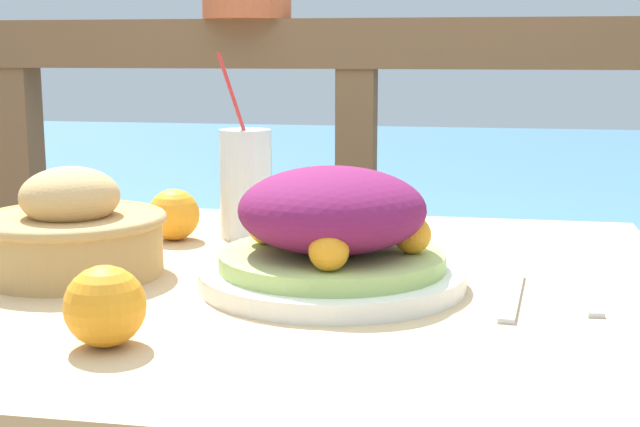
{
  "coord_description": "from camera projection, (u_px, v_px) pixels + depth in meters",
  "views": [
    {
      "loc": [
        0.23,
        -0.94,
        0.98
      ],
      "look_at": [
        0.05,
        0.08,
        0.79
      ],
      "focal_mm": 50.0,
      "sensor_mm": 36.0,
      "label": 1
    }
  ],
  "objects": [
    {
      "name": "fork",
      "position": [
        512.0,
        296.0,
        0.91
      ],
      "size": [
        0.03,
        0.18,
        0.0
      ],
      "color": "silver",
      "rests_on": "patio_table"
    },
    {
      "name": "drink_glass",
      "position": [
        246.0,
        183.0,
        1.19
      ],
      "size": [
        0.07,
        0.07,
        0.25
      ],
      "color": "silver",
      "rests_on": "patio_table"
    },
    {
      "name": "salad_plate",
      "position": [
        332.0,
        235.0,
        0.95
      ],
      "size": [
        0.29,
        0.29,
        0.13
      ],
      "color": "white",
      "rests_on": "patio_table"
    },
    {
      "name": "railing_fence",
      "position": [
        356.0,
        193.0,
        1.68
      ],
      "size": [
        2.8,
        0.08,
        1.04
      ],
      "color": "brown",
      "rests_on": "ground_plane"
    },
    {
      "name": "orange_near_basket",
      "position": [
        174.0,
        215.0,
        1.18
      ],
      "size": [
        0.07,
        0.07,
        0.07
      ],
      "color": "orange",
      "rests_on": "patio_table"
    },
    {
      "name": "bread_basket",
      "position": [
        72.0,
        232.0,
        1.0
      ],
      "size": [
        0.21,
        0.21,
        0.12
      ],
      "color": "tan",
      "rests_on": "patio_table"
    },
    {
      "name": "orange_near_glass",
      "position": [
        105.0,
        306.0,
        0.76
      ],
      "size": [
        0.07,
        0.07,
        0.07
      ],
      "color": "orange",
      "rests_on": "patio_table"
    },
    {
      "name": "sea_backdrop",
      "position": [
        431.0,
        212.0,
        4.19
      ],
      "size": [
        12.0,
        4.0,
        0.46
      ],
      "color": "teal",
      "rests_on": "ground_plane"
    },
    {
      "name": "patio_table",
      "position": [
        267.0,
        374.0,
        1.01
      ],
      "size": [
        0.91,
        0.81,
        0.73
      ],
      "color": "tan",
      "rests_on": "ground_plane"
    },
    {
      "name": "knife",
      "position": [
        575.0,
        290.0,
        0.93
      ],
      "size": [
        0.04,
        0.18,
        0.0
      ],
      "color": "silver",
      "rests_on": "patio_table"
    }
  ]
}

